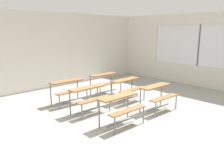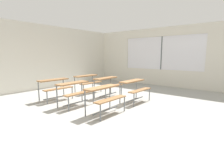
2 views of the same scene
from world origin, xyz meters
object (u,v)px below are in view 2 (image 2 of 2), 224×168
Objects in this scene: desk_bench_r1c1 at (108,82)px; desk_bench_r2c0 at (55,84)px; desk_bench_r0c1 at (135,86)px; desk_bench_r0c0 at (105,94)px; desk_bench_r1c0 at (75,88)px; desk_bench_r2c1 at (88,80)px.

desk_bench_r1c1 is 1.00× the size of desk_bench_r2c0.
desk_bench_r1c1 is 1.93m from desk_bench_r2c0.
desk_bench_r0c1 and desk_bench_r1c1 have the same top height.
desk_bench_r1c0 is (-0.03, 1.23, 0.00)m from desk_bench_r0c0.
desk_bench_r2c1 is at bearing 89.85° from desk_bench_r0c1.
desk_bench_r0c0 is 2.88m from desk_bench_r2c1.
desk_bench_r1c0 and desk_bench_r1c1 have the same top height.
desk_bench_r0c0 is 1.97m from desk_bench_r1c1.
desk_bench_r1c1 is (0.00, 1.21, 0.00)m from desk_bench_r0c1.
desk_bench_r2c0 is (0.00, 2.36, 0.00)m from desk_bench_r0c0.
desk_bench_r0c0 is 1.00× the size of desk_bench_r1c1.
desk_bench_r0c1 is at bearing -54.99° from desk_bench_r2c0.
desk_bench_r1c0 is at bearing 92.06° from desk_bench_r0c0.
desk_bench_r0c0 is at bearing -89.18° from desk_bench_r1c0.
desk_bench_r0c1 is 1.00× the size of desk_bench_r1c1.
desk_bench_r1c0 and desk_bench_r2c0 have the same top height.
desk_bench_r1c0 is 2.01m from desk_bench_r2c1.
desk_bench_r1c0 is at bearing 178.32° from desk_bench_r1c1.
desk_bench_r2c0 is 1.60m from desk_bench_r2c1.
desk_bench_r1c1 is (1.55, 1.22, 0.00)m from desk_bench_r0c0.
desk_bench_r1c1 is at bearing -34.78° from desk_bench_r2c0.
desk_bench_r1c0 is 1.58m from desk_bench_r1c1.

